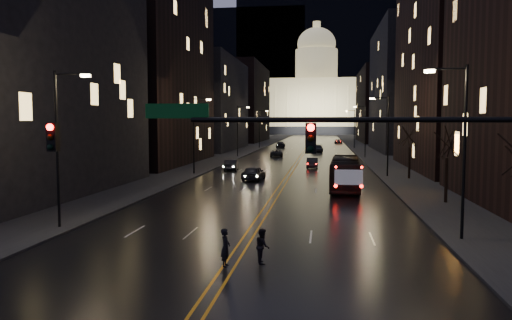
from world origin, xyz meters
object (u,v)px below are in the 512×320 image
at_px(oncoming_car_b, 232,165).
at_px(pedestrian_b, 263,246).
at_px(bus, 345,173).
at_px(receding_car_a, 312,163).
at_px(oncoming_car_a, 254,173).
at_px(traffic_signal, 386,154).
at_px(pedestrian_a, 226,248).

relative_size(oncoming_car_b, pedestrian_b, 2.89).
bearing_deg(bus, receding_car_a, 101.83).
xyz_separation_m(oncoming_car_b, receding_car_a, (10.02, 4.94, -0.03)).
bearing_deg(oncoming_car_b, receding_car_a, -158.88).
height_order(bus, oncoming_car_a, bus).
relative_size(bus, pedestrian_b, 7.07).
bearing_deg(bus, traffic_signal, -87.45).
xyz_separation_m(receding_car_a, pedestrian_b, (-1.16, -45.44, 0.07)).
bearing_deg(pedestrian_b, oncoming_car_a, -4.70).
relative_size(traffic_signal, oncoming_car_a, 3.76).
bearing_deg(pedestrian_b, bus, -23.97).
distance_m(oncoming_car_b, receding_car_a, 11.17).
height_order(oncoming_car_a, pedestrian_b, oncoming_car_a).
relative_size(receding_car_a, pedestrian_a, 2.57).
relative_size(bus, pedestrian_a, 6.59).
distance_m(traffic_signal, bus, 29.43).
height_order(bus, pedestrian_a, bus).
relative_size(traffic_signal, pedestrian_b, 11.33).
bearing_deg(oncoming_car_b, oncoming_car_a, 107.66).
bearing_deg(pedestrian_b, oncoming_car_b, -1.02).
bearing_deg(pedestrian_a, pedestrian_b, -63.19).
height_order(traffic_signal, oncoming_car_a, traffic_signal).
height_order(traffic_signal, bus, traffic_signal).
xyz_separation_m(bus, oncoming_car_b, (-13.44, 16.04, -0.77)).
bearing_deg(oncoming_car_a, pedestrian_a, 101.38).
height_order(traffic_signal, oncoming_car_b, traffic_signal).
xyz_separation_m(traffic_signal, pedestrian_b, (-4.57, 4.75, -4.34)).
relative_size(traffic_signal, oncoming_car_b, 3.92).
relative_size(traffic_signal, pedestrian_a, 10.56).
distance_m(oncoming_car_b, pedestrian_a, 41.87).
bearing_deg(oncoming_car_a, pedestrian_b, 104.28).
distance_m(oncoming_car_a, pedestrian_a, 31.33).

